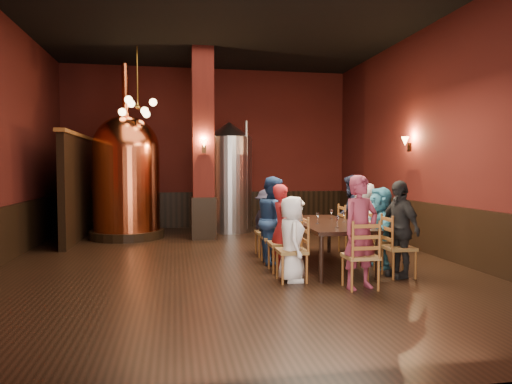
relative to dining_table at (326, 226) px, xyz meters
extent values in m
plane|color=black|center=(-1.60, 0.60, -0.69)|extent=(10.00, 10.00, 0.00)
plane|color=black|center=(-1.60, 0.60, 3.81)|extent=(10.00, 10.00, 0.00)
cube|color=#4A1410|center=(-1.60, 5.60, 1.56)|extent=(8.00, 0.02, 4.50)
cube|color=#4A1410|center=(-1.60, -4.40, 1.56)|extent=(8.00, 0.02, 4.50)
cube|color=#4A1410|center=(2.40, 0.60, 1.56)|extent=(0.02, 10.00, 4.50)
cube|color=black|center=(2.36, 0.60, -0.19)|extent=(0.08, 9.90, 1.00)
cube|color=black|center=(-1.60, 5.56, -0.19)|extent=(7.90, 0.08, 1.00)
cube|color=#4A1410|center=(-1.90, 3.40, 1.56)|extent=(0.58, 0.58, 4.50)
cube|color=black|center=(-4.80, 3.80, 0.51)|extent=(0.22, 3.50, 2.40)
cube|color=black|center=(0.00, 0.00, 0.03)|extent=(1.03, 2.41, 0.06)
cylinder|color=black|center=(-0.46, -1.13, -0.34)|extent=(0.07, 0.07, 0.69)
cylinder|color=black|center=(0.42, -1.15, -0.34)|extent=(0.07, 0.07, 0.69)
cylinder|color=black|center=(-0.42, 1.15, -0.34)|extent=(0.07, 0.07, 0.69)
cylinder|color=black|center=(0.46, 1.13, -0.34)|extent=(0.07, 0.07, 0.69)
imported|color=white|center=(-0.86, -0.99, -0.05)|extent=(0.47, 0.66, 1.27)
imported|color=#A41C1E|center=(-0.85, -0.32, 0.02)|extent=(0.35, 0.52, 1.42)
imported|color=navy|center=(-0.85, 0.34, 0.08)|extent=(0.40, 0.76, 1.54)
imported|color=black|center=(-0.84, 1.01, -0.05)|extent=(0.73, 0.94, 1.28)
imported|color=black|center=(0.84, -1.01, 0.06)|extent=(0.50, 0.92, 1.49)
imported|color=teal|center=(0.85, -0.34, 0.00)|extent=(0.61, 1.32, 1.37)
imported|color=silver|center=(0.85, 0.32, 0.03)|extent=(0.46, 0.70, 1.43)
imported|color=black|center=(0.86, 0.99, 0.09)|extent=(0.62, 0.84, 1.55)
imported|color=maroon|center=(-0.02, -1.55, 0.10)|extent=(0.67, 0.54, 1.59)
cylinder|color=black|center=(-3.71, 3.82, -0.59)|extent=(1.76, 1.76, 0.20)
cylinder|color=#CD582F|center=(-3.71, 3.82, 0.49)|extent=(1.95, 1.95, 1.96)
sphere|color=#CD582F|center=(-3.71, 3.82, 1.46)|extent=(1.56, 1.56, 1.56)
cylinder|color=#CD582F|center=(-3.71, 3.82, 2.83)|extent=(0.16, 0.16, 1.27)
cylinder|color=#B2B2B7|center=(-1.15, 4.49, 0.56)|extent=(1.38, 1.38, 2.49)
cone|color=#B2B2B7|center=(-1.15, 4.49, 2.01)|extent=(1.20, 1.20, 0.40)
cylinder|color=#B2B2B7|center=(-0.75, 4.09, 0.81)|extent=(0.08, 0.08, 2.79)
cylinder|color=white|center=(-0.18, 1.00, 0.15)|extent=(0.10, 0.10, 0.18)
camera|label=1|loc=(-2.56, -7.50, 0.99)|focal=32.00mm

